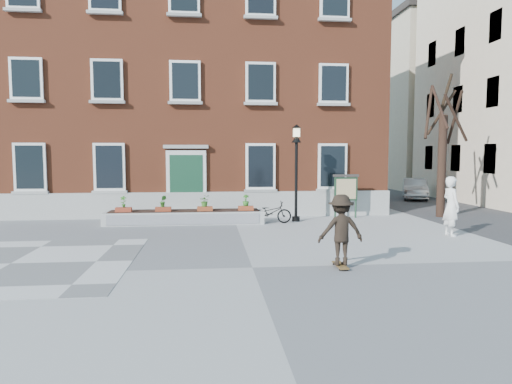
{
  "coord_description": "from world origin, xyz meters",
  "views": [
    {
      "loc": [
        -1.02,
        -10.81,
        2.76
      ],
      "look_at": [
        0.5,
        4.0,
        1.5
      ],
      "focal_mm": 32.0,
      "sensor_mm": 36.0,
      "label": 1
    }
  ],
  "objects": [
    {
      "name": "bare_tree",
      "position": [
        9.01,
        8.01,
        2.79
      ],
      "size": [
        1.83,
        1.83,
        6.16
      ],
      "color": "#311E15",
      "rests_on": "ground"
    },
    {
      "name": "ground",
      "position": [
        0.0,
        0.0,
        0.0
      ],
      "size": [
        100.0,
        100.0,
        0.0
      ],
      "primitive_type": "plane",
      "color": "gray",
      "rests_on": "ground"
    },
    {
      "name": "bicycle",
      "position": [
        1.38,
        6.93,
        0.44
      ],
      "size": [
        1.66,
        0.59,
        0.87
      ],
      "primitive_type": "imported",
      "rotation": [
        0.0,
        0.0,
        1.58
      ],
      "color": "black",
      "rests_on": "ground"
    },
    {
      "name": "side_street",
      "position": [
        17.99,
        19.78,
        7.02
      ],
      "size": [
        15.2,
        36.0,
        14.5
      ],
      "color": "#3B3B3E",
      "rests_on": "ground"
    },
    {
      "name": "lamp_post",
      "position": [
        2.49,
        7.39,
        2.54
      ],
      "size": [
        0.4,
        0.4,
        3.93
      ],
      "color": "black",
      "rests_on": "ground"
    },
    {
      "name": "brick_building",
      "position": [
        -2.0,
        13.98,
        6.3
      ],
      "size": [
        18.4,
        10.85,
        12.6
      ],
      "color": "brown",
      "rests_on": "ground"
    },
    {
      "name": "notice_board",
      "position": [
        4.79,
        8.13,
        1.26
      ],
      "size": [
        1.1,
        0.16,
        1.87
      ],
      "color": "#1A3423",
      "rests_on": "ground"
    },
    {
      "name": "parked_car",
      "position": [
        11.36,
        15.52,
        0.63
      ],
      "size": [
        2.67,
        4.04,
        1.26
      ],
      "primitive_type": "imported",
      "rotation": [
        0.0,
        0.0,
        -0.39
      ],
      "color": "#AFB1B4",
      "rests_on": "ground"
    },
    {
      "name": "skateboarder",
      "position": [
        2.12,
        -0.22,
        0.92
      ],
      "size": [
        1.12,
        0.78,
        1.78
      ],
      "color": "brown",
      "rests_on": "ground"
    },
    {
      "name": "bystander",
      "position": [
        7.02,
        3.58,
        1.0
      ],
      "size": [
        0.53,
        0.76,
        2.0
      ],
      "primitive_type": "imported",
      "rotation": [
        0.0,
        0.0,
        1.64
      ],
      "color": "white",
      "rests_on": "ground"
    },
    {
      "name": "checker_patch",
      "position": [
        -6.0,
        1.0,
        0.01
      ],
      "size": [
        6.0,
        6.0,
        0.01
      ],
      "primitive_type": "cube",
      "color": "#5E5F61",
      "rests_on": "ground"
    },
    {
      "name": "planter_assembly",
      "position": [
        -1.99,
        7.18,
        0.31
      ],
      "size": [
        6.2,
        1.12,
        1.15
      ],
      "color": "#B7B7B2",
      "rests_on": "ground"
    }
  ]
}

